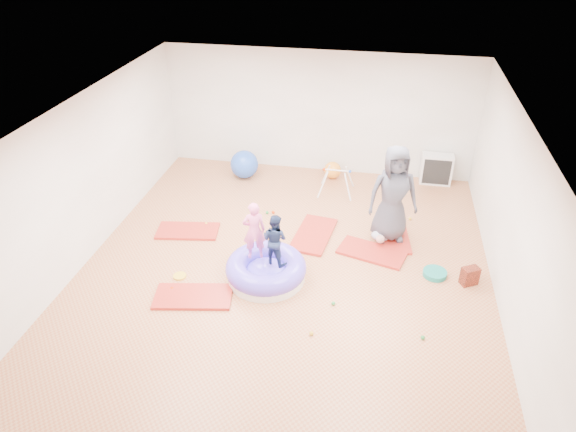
# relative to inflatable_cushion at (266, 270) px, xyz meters

# --- Properties ---
(room) EXTENTS (7.01, 8.01, 2.81)m
(room) POSITION_rel_inflatable_cushion_xyz_m (0.26, 0.30, 1.23)
(room) COLOR tan
(room) RESTS_ON ground
(gym_mat_front_left) EXTENTS (1.33, 0.83, 0.05)m
(gym_mat_front_left) POSITION_rel_inflatable_cushion_xyz_m (-1.04, -0.73, -0.14)
(gym_mat_front_left) COLOR #B32321
(gym_mat_front_left) RESTS_ON ground
(gym_mat_mid_left) EXTENTS (1.25, 0.75, 0.05)m
(gym_mat_mid_left) POSITION_rel_inflatable_cushion_xyz_m (-1.81, 1.10, -0.14)
(gym_mat_mid_left) COLOR #B32321
(gym_mat_mid_left) RESTS_ON ground
(gym_mat_center_back) EXTENTS (0.80, 1.36, 0.05)m
(gym_mat_center_back) POSITION_rel_inflatable_cushion_xyz_m (0.61, 1.43, -0.14)
(gym_mat_center_back) COLOR #B32321
(gym_mat_center_back) RESTS_ON ground
(gym_mat_right) EXTENTS (1.31, 0.90, 0.05)m
(gym_mat_right) POSITION_rel_inflatable_cushion_xyz_m (1.73, 1.05, -0.14)
(gym_mat_right) COLOR #B32321
(gym_mat_right) RESTS_ON ground
(gym_mat_rear_right) EXTENTS (0.70, 1.19, 0.05)m
(gym_mat_rear_right) POSITION_rel_inflatable_cushion_xyz_m (2.11, 1.65, -0.14)
(gym_mat_rear_right) COLOR #B32321
(gym_mat_rear_right) RESTS_ON ground
(inflatable_cushion) EXTENTS (1.37, 1.37, 0.43)m
(inflatable_cushion) POSITION_rel_inflatable_cushion_xyz_m (0.00, 0.00, 0.00)
(inflatable_cushion) COLOR white
(inflatable_cushion) RESTS_ON ground
(child_pink) EXTENTS (0.44, 0.36, 1.05)m
(child_pink) POSITION_rel_inflatable_cushion_xyz_m (-0.21, 0.10, 0.75)
(child_pink) COLOR pink
(child_pink) RESTS_ON inflatable_cushion
(child_navy) EXTENTS (0.53, 0.48, 0.91)m
(child_navy) POSITION_rel_inflatable_cushion_xyz_m (0.16, 0.01, 0.68)
(child_navy) COLOR #1A274B
(child_navy) RESTS_ON inflatable_cushion
(adult_caregiver) EXTENTS (1.02, 0.79, 1.84)m
(adult_caregiver) POSITION_rel_inflatable_cushion_xyz_m (2.01, 1.59, 0.80)
(adult_caregiver) COLOR #40424E
(adult_caregiver) RESTS_ON gym_mat_rear_right
(infant) EXTENTS (0.34, 0.35, 0.20)m
(infant) POSITION_rel_inflatable_cushion_xyz_m (1.86, 1.41, -0.02)
(infant) COLOR #AFB9D1
(infant) RESTS_ON gym_mat_rear_right
(ball_pit_balls) EXTENTS (4.17, 3.61, 0.06)m
(ball_pit_balls) POSITION_rel_inflatable_cushion_xyz_m (0.42, 0.60, -0.14)
(ball_pit_balls) COLOR #29893A
(ball_pit_balls) RESTS_ON ground
(exercise_ball_blue) EXTENTS (0.64, 0.64, 0.64)m
(exercise_ball_blue) POSITION_rel_inflatable_cushion_xyz_m (-1.32, 3.57, 0.15)
(exercise_ball_blue) COLOR blue
(exercise_ball_blue) RESTS_ON ground
(exercise_ball_orange) EXTENTS (0.39, 0.39, 0.39)m
(exercise_ball_orange) POSITION_rel_inflatable_cushion_xyz_m (0.68, 3.90, 0.03)
(exercise_ball_orange) COLOR orange
(exercise_ball_orange) RESTS_ON ground
(infant_play_gym) EXTENTS (0.75, 0.71, 0.57)m
(infant_play_gym) POSITION_rel_inflatable_cushion_xyz_m (0.84, 3.19, 0.21)
(infant_play_gym) COLOR silver
(infant_play_gym) RESTS_ON ground
(cube_shelf) EXTENTS (0.68, 0.34, 0.68)m
(cube_shelf) POSITION_rel_inflatable_cushion_xyz_m (2.99, 4.09, 0.17)
(cube_shelf) COLOR silver
(cube_shelf) RESTS_ON ground
(balance_disc) EXTENTS (0.40, 0.40, 0.09)m
(balance_disc) POSITION_rel_inflatable_cushion_xyz_m (2.82, 0.60, -0.12)
(balance_disc) COLOR #167C72
(balance_disc) RESTS_ON ground
(backpack) EXTENTS (0.33, 0.29, 0.32)m
(backpack) POSITION_rel_inflatable_cushion_xyz_m (3.36, 0.48, -0.01)
(backpack) COLOR #A52F16
(backpack) RESTS_ON ground
(yellow_toy) EXTENTS (0.22, 0.22, 0.03)m
(yellow_toy) POSITION_rel_inflatable_cushion_xyz_m (-1.46, -0.26, -0.15)
(yellow_toy) COLOR gold
(yellow_toy) RESTS_ON ground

